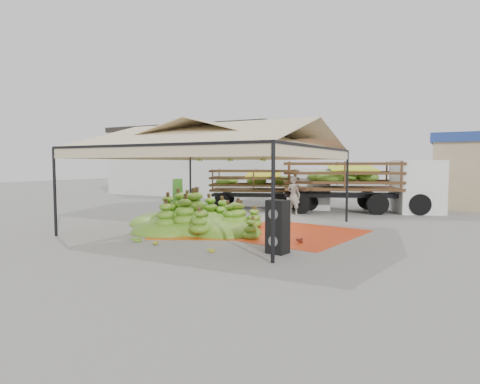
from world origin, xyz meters
The scene contains 17 objects.
ground centered at (0.00, 0.00, 0.00)m, with size 90.00×90.00×0.00m, color slate.
canopy_tent centered at (0.00, 0.00, 3.30)m, with size 8.10×8.10×4.00m.
building_white centered at (-10.00, 14.00, 2.71)m, with size 14.30×6.30×5.40m.
tarp_left centered at (0.11, -0.62, 0.01)m, with size 3.95×3.76×0.01m, color orange.
tarp_right centered at (2.87, 0.23, 0.01)m, with size 4.41×4.63×0.01m, color red.
banana_heap centered at (-0.71, -0.60, 0.67)m, with size 6.24×5.13×1.34m, color #4E7318.
hand_yellow_a centered at (1.96, -3.70, 0.09)m, with size 0.38×0.31×0.17m, color gold.
hand_yellow_b centered at (-0.06, -3.70, 0.09)m, with size 0.42×0.34×0.19m, color #B19723.
hand_red_a centered at (3.70, -2.91, 0.11)m, with size 0.50×0.41×0.23m, color #5A1E14.
hand_red_b centered at (3.65, -1.26, 0.11)m, with size 0.50×0.41×0.23m, color #5A1D14.
hand_green centered at (-0.89, -3.51, 0.11)m, with size 0.47×0.38×0.21m, color #3A7518.
hanging_bunches centered at (-0.24, 1.46, 2.62)m, with size 3.24×0.24×0.20m.
speaker_stack centered at (3.70, -2.95, 0.74)m, with size 0.60×0.55×1.47m.
banana_leaves centered at (-1.89, 0.10, 0.00)m, with size 0.96×1.36×3.70m, color #24751F, non-canonical shape.
vendor centered at (1.15, 5.30, 0.93)m, with size 0.68×0.44×1.86m, color gray.
truck_left centered at (-0.81, 7.55, 1.36)m, with size 6.79×4.39×2.21m.
truck_right centered at (4.05, 8.06, 1.63)m, with size 8.10×5.31×2.64m.
Camera 1 is at (7.83, -13.06, 2.45)m, focal length 30.00 mm.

